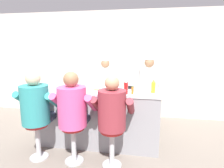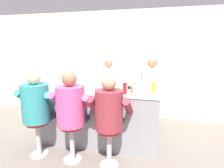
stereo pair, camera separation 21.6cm
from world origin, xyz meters
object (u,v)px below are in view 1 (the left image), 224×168
object	(u,v)px
diner_seated_teal	(37,106)
hot_sauce_bottle_orange	(132,90)
coffee_mug_tan	(71,86)
breakfast_plate	(96,90)
ketchup_bottle_red	(126,87)
cereal_bowl	(44,89)
coffee_mug_white	(108,90)
cook_in_whites_near	(105,86)
diner_seated_pink	(73,109)
mustard_bottle_yellow	(153,86)
water_pitcher_clear	(138,87)
napkin_dispenser_chrome	(130,87)
cook_in_whites_far	(148,88)
cup_stack_steel	(117,80)
diner_seated_maroon	(112,112)

from	to	relation	value
diner_seated_teal	hot_sauce_bottle_orange	bearing A→B (deg)	14.76
hot_sauce_bottle_orange	coffee_mug_tan	world-z (taller)	hot_sauce_bottle_orange
breakfast_plate	ketchup_bottle_red	bearing A→B (deg)	-13.12
cereal_bowl	diner_seated_teal	size ratio (longest dim) A/B	0.09
coffee_mug_white	cook_in_whites_near	distance (m)	1.27
hot_sauce_bottle_orange	diner_seated_pink	distance (m)	0.98
cereal_bowl	coffee_mug_white	bearing A→B (deg)	-1.24
cereal_bowl	diner_seated_teal	xyz separation A→B (m)	(0.10, -0.43, -0.19)
mustard_bottle_yellow	diner_seated_teal	bearing A→B (deg)	-163.07
mustard_bottle_yellow	cereal_bowl	size ratio (longest dim) A/B	1.72
hot_sauce_bottle_orange	cereal_bowl	bearing A→B (deg)	178.41
water_pitcher_clear	breakfast_plate	xyz separation A→B (m)	(-0.72, 0.03, -0.10)
breakfast_plate	coffee_mug_white	bearing A→B (deg)	-23.84
water_pitcher_clear	breakfast_plate	size ratio (longest dim) A/B	0.91
coffee_mug_tan	napkin_dispenser_chrome	size ratio (longest dim) A/B	0.90
coffee_mug_white	cook_in_whites_near	size ratio (longest dim) A/B	0.08
napkin_dispenser_chrome	diner_seated_teal	distance (m)	1.57
hot_sauce_bottle_orange	breakfast_plate	distance (m)	0.65
mustard_bottle_yellow	water_pitcher_clear	distance (m)	0.27
mustard_bottle_yellow	cereal_bowl	distance (m)	1.93
breakfast_plate	cook_in_whites_far	xyz separation A→B (m)	(0.91, 0.95, -0.12)
breakfast_plate	diner_seated_pink	xyz separation A→B (m)	(-0.24, -0.51, -0.18)
cereal_bowl	diner_seated_pink	bearing A→B (deg)	-31.45
breakfast_plate	cup_stack_steel	distance (m)	0.48
ketchup_bottle_red	cup_stack_steel	bearing A→B (deg)	114.60
coffee_mug_tan	cereal_bowl	bearing A→B (deg)	-151.27
coffee_mug_tan	napkin_dispenser_chrome	bearing A→B (deg)	-3.19
napkin_dispenser_chrome	cook_in_whites_near	distance (m)	1.24
water_pitcher_clear	diner_seated_pink	world-z (taller)	diner_seated_pink
cereal_bowl	diner_seated_teal	bearing A→B (deg)	-76.82
mustard_bottle_yellow	ketchup_bottle_red	bearing A→B (deg)	-159.02
breakfast_plate	cook_in_whites_near	distance (m)	1.14
napkin_dispenser_chrome	cup_stack_steel	bearing A→B (deg)	138.60
ketchup_bottle_red	cook_in_whites_far	size ratio (longest dim) A/B	0.15
coffee_mug_white	mustard_bottle_yellow	bearing A→B (deg)	10.86
coffee_mug_white	cook_in_whites_far	size ratio (longest dim) A/B	0.07
coffee_mug_tan	cup_stack_steel	bearing A→B (deg)	11.41
mustard_bottle_yellow	breakfast_plate	xyz separation A→B (m)	(-0.97, -0.05, -0.09)
hot_sauce_bottle_orange	cup_stack_steel	xyz separation A→B (m)	(-0.32, 0.45, 0.08)
hot_sauce_bottle_orange	water_pitcher_clear	bearing A→B (deg)	48.41
water_pitcher_clear	napkin_dispenser_chrome	distance (m)	0.18
coffee_mug_white	diner_seated_pink	distance (m)	0.65
coffee_mug_tan	cook_in_whites_near	distance (m)	1.08
mustard_bottle_yellow	diner_seated_teal	world-z (taller)	diner_seated_teal
cup_stack_steel	napkin_dispenser_chrome	distance (m)	0.36
coffee_mug_white	cup_stack_steel	world-z (taller)	cup_stack_steel
ketchup_bottle_red	cereal_bowl	world-z (taller)	ketchup_bottle_red
diner_seated_pink	diner_seated_maroon	size ratio (longest dim) A/B	1.03
ketchup_bottle_red	cup_stack_steel	size ratio (longest dim) A/B	0.84
mustard_bottle_yellow	cup_stack_steel	bearing A→B (deg)	156.50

